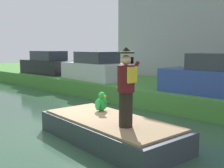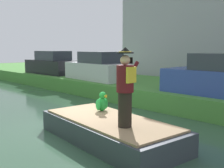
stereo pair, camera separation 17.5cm
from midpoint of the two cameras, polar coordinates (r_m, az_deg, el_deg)
ground_plane at (r=8.58m, az=-7.19°, el=-9.78°), size 80.00×80.00×0.00m
canal_water at (r=8.57m, az=-7.20°, el=-9.46°), size 7.11×48.00×0.10m
grass_bank_far at (r=15.63m, az=20.92°, el=-0.80°), size 11.20×48.00×0.84m
boat at (r=7.32m, az=0.12°, el=-9.49°), size 2.19×4.35×0.61m
person_pirate at (r=6.33m, az=3.57°, el=-0.73°), size 0.61×0.42×1.85m
parrot_plush at (r=8.04m, az=-1.48°, el=-3.88°), size 0.36×0.35×0.57m
parked_car_blue at (r=10.74m, az=21.89°, el=1.24°), size 1.73×4.01×1.50m
parked_car_silver at (r=14.87m, az=-2.56°, el=3.36°), size 1.99×4.11×1.50m
parked_car_dark at (r=18.64m, az=-12.05°, el=4.03°), size 1.83×4.05×1.50m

